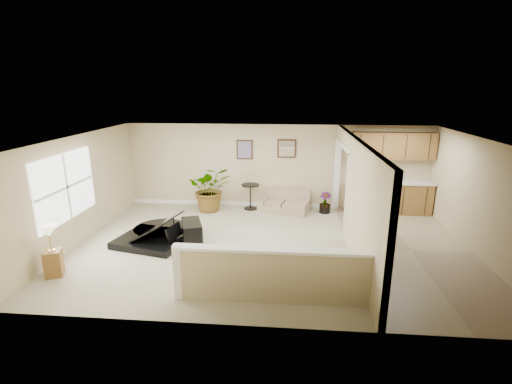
# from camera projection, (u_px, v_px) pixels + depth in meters

# --- Properties ---
(floor) EXTENTS (9.00, 9.00, 0.00)m
(floor) POSITION_uv_depth(u_px,v_px,m) (271.00, 246.00, 8.59)
(floor) COLOR tan
(floor) RESTS_ON ground
(back_wall) EXTENTS (9.00, 0.04, 2.50)m
(back_wall) POSITION_uv_depth(u_px,v_px,m) (276.00, 166.00, 11.11)
(back_wall) COLOR tan
(back_wall) RESTS_ON floor
(front_wall) EXTENTS (9.00, 0.04, 2.50)m
(front_wall) POSITION_uv_depth(u_px,v_px,m) (263.00, 252.00, 5.37)
(front_wall) COLOR tan
(front_wall) RESTS_ON floor
(left_wall) EXTENTS (0.04, 6.00, 2.50)m
(left_wall) POSITION_uv_depth(u_px,v_px,m) (79.00, 190.00, 8.61)
(left_wall) COLOR tan
(left_wall) RESTS_ON floor
(right_wall) EXTENTS (0.04, 6.00, 2.50)m
(right_wall) POSITION_uv_depth(u_px,v_px,m) (483.00, 200.00, 7.87)
(right_wall) COLOR tan
(right_wall) RESTS_ON floor
(ceiling) EXTENTS (9.00, 6.00, 0.04)m
(ceiling) POSITION_uv_depth(u_px,v_px,m) (273.00, 138.00, 7.90)
(ceiling) COLOR white
(ceiling) RESTS_ON back_wall
(kitchen_vinyl) EXTENTS (2.70, 6.00, 0.01)m
(kitchen_vinyl) POSITION_uv_depth(u_px,v_px,m) (411.00, 251.00, 8.32)
(kitchen_vinyl) COLOR gray
(kitchen_vinyl) RESTS_ON floor
(interior_partition) EXTENTS (0.18, 5.99, 2.50)m
(interior_partition) POSITION_uv_depth(u_px,v_px,m) (352.00, 195.00, 8.34)
(interior_partition) COLOR tan
(interior_partition) RESTS_ON floor
(pony_half_wall) EXTENTS (3.42, 0.22, 1.00)m
(pony_half_wall) POSITION_uv_depth(u_px,v_px,m) (270.00, 274.00, 6.23)
(pony_half_wall) COLOR tan
(pony_half_wall) RESTS_ON floor
(left_window) EXTENTS (0.05, 2.15, 1.45)m
(left_window) POSITION_uv_depth(u_px,v_px,m) (66.00, 187.00, 8.08)
(left_window) COLOR white
(left_window) RESTS_ON left_wall
(wall_art_left) EXTENTS (0.48, 0.04, 0.58)m
(wall_art_left) POSITION_uv_depth(u_px,v_px,m) (245.00, 150.00, 11.03)
(wall_art_left) COLOR #351E13
(wall_art_left) RESTS_ON back_wall
(wall_mirror) EXTENTS (0.55, 0.04, 0.55)m
(wall_mirror) POSITION_uv_depth(u_px,v_px,m) (287.00, 149.00, 10.91)
(wall_mirror) COLOR #351E13
(wall_mirror) RESTS_ON back_wall
(kitchen_cabinets) EXTENTS (2.36, 0.65, 2.33)m
(kitchen_cabinets) POSITION_uv_depth(u_px,v_px,m) (386.00, 183.00, 10.70)
(kitchen_cabinets) COLOR brown
(kitchen_cabinets) RESTS_ON floor
(piano) EXTENTS (2.03, 2.04, 1.45)m
(piano) POSITION_uv_depth(u_px,v_px,m) (152.00, 217.00, 8.74)
(piano) COLOR black
(piano) RESTS_ON floor
(piano_bench) EXTENTS (0.67, 0.92, 0.55)m
(piano_bench) POSITION_uv_depth(u_px,v_px,m) (192.00, 233.00, 8.62)
(piano_bench) COLOR black
(piano_bench) RESTS_ON floor
(loveseat) EXTENTS (1.61, 1.17, 0.80)m
(loveseat) POSITION_uv_depth(u_px,v_px,m) (285.00, 201.00, 10.96)
(loveseat) COLOR #978260
(loveseat) RESTS_ON floor
(accent_table) EXTENTS (0.53, 0.53, 0.77)m
(accent_table) POSITION_uv_depth(u_px,v_px,m) (250.00, 193.00, 11.05)
(accent_table) COLOR black
(accent_table) RESTS_ON floor
(palm_plant) EXTENTS (1.44, 1.33, 1.34)m
(palm_plant) POSITION_uv_depth(u_px,v_px,m) (210.00, 189.00, 10.88)
(palm_plant) COLOR black
(palm_plant) RESTS_ON floor
(small_plant) EXTENTS (0.43, 0.43, 0.61)m
(small_plant) POSITION_uv_depth(u_px,v_px,m) (325.00, 204.00, 10.80)
(small_plant) COLOR black
(small_plant) RESTS_ON floor
(lamp_stand) EXTENTS (0.40, 0.40, 1.04)m
(lamp_stand) POSITION_uv_depth(u_px,v_px,m) (52.00, 255.00, 7.14)
(lamp_stand) COLOR brown
(lamp_stand) RESTS_ON floor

